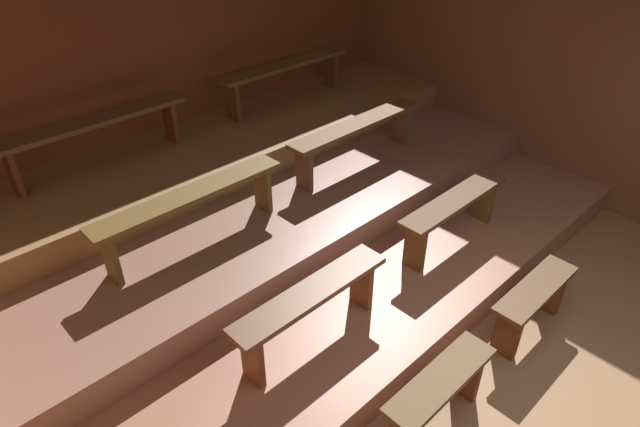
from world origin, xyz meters
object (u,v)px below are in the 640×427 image
Objects in this scene: bench_middle_left at (191,203)px; bench_middle_right at (357,131)px; bench_floor_left at (439,391)px; bench_lower_left at (311,302)px; bench_upper_right at (285,71)px; bench_floor_right at (533,299)px; bench_lower_right at (454,209)px; bench_upper_left at (95,129)px.

bench_middle_left is 1.00× the size of bench_middle_right.
bench_floor_left is 0.71× the size of bench_lower_left.
bench_upper_right reaches higher than bench_middle_right.
bench_floor_right is 2.79m from bench_middle_left.
bench_middle_right is at bearing 85.06° from bench_lower_right.
bench_floor_left is 2.79m from bench_middle_right.
bench_middle_left is (-0.11, 1.28, 0.28)m from bench_lower_left.
bench_middle_right is at bearing 54.54° from bench_floor_left.
bench_floor_left is 0.55× the size of bench_middle_right.
bench_upper_right is at bearing 63.54° from bench_floor_left.
bench_upper_right is (0.51, 3.50, 0.84)m from bench_floor_right.
bench_middle_left is 0.97× the size of bench_upper_left.
bench_floor_right is at bearing -98.22° from bench_upper_right.
bench_lower_left is 1.00× the size of bench_lower_right.
bench_upper_left reaches higher than bench_middle_right.
bench_upper_left reaches higher than bench_floor_left.
bench_floor_right is 0.55× the size of bench_middle_right.
bench_middle_left reaches higher than bench_floor_right.
bench_middle_left is at bearing -148.71° from bench_upper_right.
bench_upper_left reaches higher than bench_middle_left.
bench_middle_left is at bearing 144.96° from bench_lower_right.
bench_upper_left is (-1.74, 3.50, 0.84)m from bench_floor_right.
bench_floor_left is at bearing 180.00° from bench_floor_right.
bench_floor_left is 2.32m from bench_middle_left.
bench_upper_right is (1.74, 3.50, 0.84)m from bench_floor_left.
bench_floor_left is 0.55× the size of bench_middle_left.
bench_middle_left reaches higher than bench_floor_left.
bench_upper_right is (0.15, 1.27, 0.27)m from bench_middle_right.
bench_floor_right is 0.55× the size of bench_middle_left.
bench_upper_right is at bearing 84.06° from bench_lower_right.
bench_floor_right is 0.53× the size of bench_upper_left.
bench_lower_left is at bearing -127.82° from bench_upper_right.
bench_middle_left is at bearing 94.94° from bench_lower_left.
bench_upper_left is 2.25m from bench_upper_right.
bench_floor_left is at bearing -81.05° from bench_middle_left.
bench_floor_left is at bearing -116.46° from bench_upper_right.
bench_upper_right is (1.98, 2.55, 0.55)m from bench_lower_left.
bench_lower_right is 0.77× the size of bench_middle_left.
bench_middle_left is at bearing 125.46° from bench_floor_right.
bench_lower_left is 1.72m from bench_lower_right.
bench_upper_left is at bearing 96.94° from bench_middle_left.
bench_upper_left is (-1.98, 2.55, 0.55)m from bench_lower_right.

